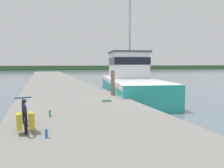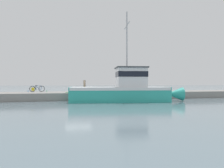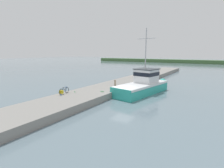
{
  "view_description": "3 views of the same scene",
  "coord_description": "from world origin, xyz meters",
  "px_view_note": "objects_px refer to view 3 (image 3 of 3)",
  "views": [
    {
      "loc": [
        -5.28,
        -10.27,
        2.5
      ],
      "look_at": [
        -1.37,
        1.63,
        1.34
      ],
      "focal_mm": 35.0,
      "sensor_mm": 36.0,
      "label": 1
    },
    {
      "loc": [
        21.57,
        -2.45,
        1.83
      ],
      "look_at": [
        -0.18,
        3.48,
        1.74
      ],
      "focal_mm": 35.0,
      "sensor_mm": 36.0,
      "label": 2
    },
    {
      "loc": [
        9.96,
        -18.5,
        5.71
      ],
      "look_at": [
        -2.54,
        1.57,
        1.4
      ],
      "focal_mm": 28.0,
      "sensor_mm": 36.0,
      "label": 3
    }
  ],
  "objects_px": {
    "bicycle_touring": "(63,91)",
    "water_bottle_on_curb": "(75,92)",
    "fishing_boat_main": "(144,84)",
    "mooring_post": "(115,85)",
    "water_bottle_by_bike": "(61,95)"
  },
  "relations": [
    {
      "from": "bicycle_touring",
      "to": "water_bottle_on_curb",
      "type": "height_order",
      "value": "bicycle_touring"
    },
    {
      "from": "bicycle_touring",
      "to": "water_bottle_by_bike",
      "type": "bearing_deg",
      "value": -64.42
    },
    {
      "from": "fishing_boat_main",
      "to": "water_bottle_by_bike",
      "type": "bearing_deg",
      "value": -112.8
    },
    {
      "from": "water_bottle_on_curb",
      "to": "mooring_post",
      "type": "bearing_deg",
      "value": 48.92
    },
    {
      "from": "mooring_post",
      "to": "water_bottle_by_bike",
      "type": "distance_m",
      "value": 7.02
    },
    {
      "from": "bicycle_touring",
      "to": "water_bottle_by_bike",
      "type": "xyz_separation_m",
      "value": [
        0.5,
        -0.8,
        -0.25
      ]
    },
    {
      "from": "fishing_boat_main",
      "to": "bicycle_touring",
      "type": "bearing_deg",
      "value": -117.24
    },
    {
      "from": "fishing_boat_main",
      "to": "water_bottle_on_curb",
      "type": "relative_size",
      "value": 52.43
    },
    {
      "from": "water_bottle_on_curb",
      "to": "fishing_boat_main",
      "type": "bearing_deg",
      "value": 51.7
    },
    {
      "from": "fishing_boat_main",
      "to": "water_bottle_by_bike",
      "type": "height_order",
      "value": "fishing_boat_main"
    },
    {
      "from": "fishing_boat_main",
      "to": "water_bottle_on_curb",
      "type": "xyz_separation_m",
      "value": [
        -5.98,
        -7.57,
        -0.32
      ]
    },
    {
      "from": "water_bottle_by_bike",
      "to": "water_bottle_on_curb",
      "type": "distance_m",
      "value": 2.07
    },
    {
      "from": "fishing_boat_main",
      "to": "mooring_post",
      "type": "xyz_separation_m",
      "value": [
        -2.54,
        -3.63,
        0.24
      ]
    },
    {
      "from": "mooring_post",
      "to": "water_bottle_by_bike",
      "type": "bearing_deg",
      "value": -120.92
    },
    {
      "from": "fishing_boat_main",
      "to": "water_bottle_on_curb",
      "type": "bearing_deg",
      "value": -118.59
    }
  ]
}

